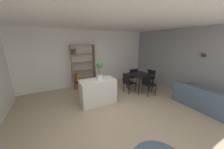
{
  "coord_description": "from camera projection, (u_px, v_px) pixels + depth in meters",
  "views": [
    {
      "loc": [
        -1.48,
        -2.77,
        2.21
      ],
      "look_at": [
        0.13,
        0.23,
        1.23
      ],
      "focal_mm": 18.41,
      "sensor_mm": 36.0,
      "label": 1
    }
  ],
  "objects": [
    {
      "name": "dining_chair_window_side",
      "position": [
        150.0,
        77.0,
        5.64
      ],
      "size": [
        0.47,
        0.49,
        0.87
      ],
      "rotation": [
        0.0,
        0.0,
        -1.44
      ],
      "color": "black",
      "rests_on": "ground_plane"
    },
    {
      "name": "dining_table",
      "position": [
        140.0,
        76.0,
        5.29
      ],
      "size": [
        0.9,
        0.98,
        0.77
      ],
      "color": "black",
      "rests_on": "ground_plane"
    },
    {
      "name": "ground_plane",
      "position": [
        112.0,
        114.0,
        3.63
      ],
      "size": [
        9.89,
        9.89,
        0.0
      ],
      "primitive_type": "plane",
      "color": "tan"
    },
    {
      "name": "dining_chair_near",
      "position": [
        148.0,
        82.0,
        4.9
      ],
      "size": [
        0.5,
        0.5,
        0.88
      ],
      "rotation": [
        0.0,
        0.0,
        -0.11
      ],
      "color": "black",
      "rests_on": "ground_plane"
    },
    {
      "name": "back_partition",
      "position": [
        84.0,
        59.0,
        5.79
      ],
      "size": [
        7.18,
        0.06,
        2.76
      ],
      "primitive_type": "cube",
      "color": "white",
      "rests_on": "ground_plane"
    },
    {
      "name": "dining_chair_island_side",
      "position": [
        128.0,
        82.0,
        5.03
      ],
      "size": [
        0.48,
        0.46,
        0.88
      ],
      "rotation": [
        0.0,
        0.0,
        1.65
      ],
      "color": "black",
      "rests_on": "ground_plane"
    },
    {
      "name": "right_partition_gray",
      "position": [
        186.0,
        62.0,
        4.87
      ],
      "size": [
        0.06,
        6.06,
        2.76
      ],
      "primitive_type": "cube",
      "color": "gray",
      "rests_on": "ground_plane"
    },
    {
      "name": "kitchen_island",
      "position": [
        98.0,
        91.0,
        4.2
      ],
      "size": [
        1.25,
        0.63,
        0.9
      ],
      "primitive_type": "cube",
      "color": "silver",
      "rests_on": "ground_plane"
    },
    {
      "name": "ceiling_slab",
      "position": [
        112.0,
        17.0,
        2.86
      ],
      "size": [
        7.18,
        6.06,
        0.06
      ],
      "color": "white",
      "rests_on": "ground_plane"
    },
    {
      "name": "potted_plant_on_island",
      "position": [
        100.0,
        68.0,
        4.08
      ],
      "size": [
        0.23,
        0.23,
        0.62
      ],
      "color": "white",
      "rests_on": "kitchen_island"
    },
    {
      "name": "sofa",
      "position": [
        205.0,
        101.0,
        3.9
      ],
      "size": [
        0.93,
        1.84,
        0.77
      ],
      "rotation": [
        0.0,
        0.0,
        1.57
      ],
      "color": "#475B75",
      "rests_on": "ground_plane"
    },
    {
      "name": "wall_sconce_back",
      "position": [
        204.0,
        55.0,
        4.2
      ],
      "size": [
        0.11,
        0.11,
        0.11
      ],
      "color": "#333338",
      "rests_on": "ground_plane"
    },
    {
      "name": "dining_chair_far",
      "position": [
        132.0,
        76.0,
        5.76
      ],
      "size": [
        0.49,
        0.49,
        0.93
      ],
      "rotation": [
        0.0,
        0.0,
        3.01
      ],
      "color": "black",
      "rests_on": "ground_plane"
    },
    {
      "name": "open_bookshelf",
      "position": [
        82.0,
        68.0,
        5.54
      ],
      "size": [
        1.11,
        0.34,
        2.07
      ],
      "color": "#997551",
      "rests_on": "ground_plane"
    }
  ]
}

